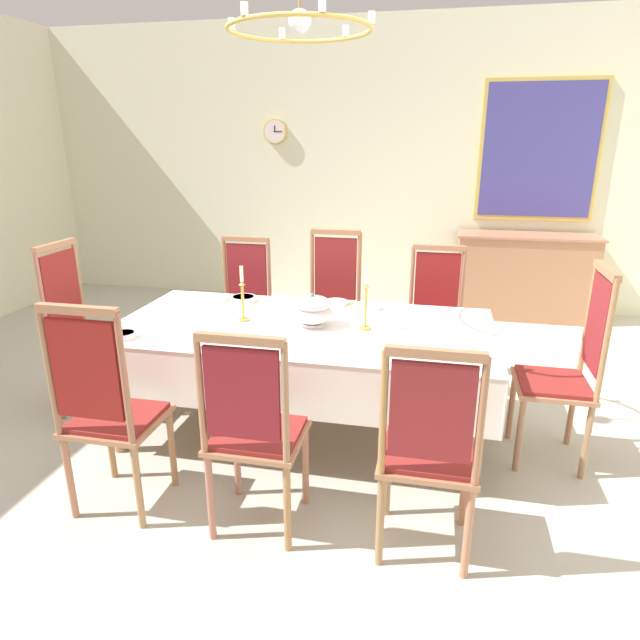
% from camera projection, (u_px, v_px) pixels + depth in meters
% --- Properties ---
extents(ground, '(7.65, 6.45, 0.04)m').
position_uv_depth(ground, '(302.00, 438.00, 3.60)').
color(ground, '#BBBAAB').
extents(back_wall, '(7.65, 0.08, 3.10)m').
position_uv_depth(back_wall, '(370.00, 167.00, 6.14)').
color(back_wall, silver).
rests_on(back_wall, ground).
extents(dining_table, '(2.33, 1.16, 0.74)m').
position_uv_depth(dining_table, '(303.00, 336.00, 3.44)').
color(dining_table, '#A37350').
rests_on(dining_table, ground).
extents(tablecloth, '(2.35, 1.18, 0.34)m').
position_uv_depth(tablecloth, '(303.00, 337.00, 3.44)').
color(tablecloth, white).
rests_on(tablecloth, dining_table).
extents(chair_south_a, '(0.44, 0.42, 1.16)m').
position_uv_depth(chair_south_a, '(108.00, 408.00, 2.70)').
color(chair_south_a, '#A77146').
rests_on(chair_south_a, ground).
extents(chair_north_a, '(0.44, 0.42, 1.09)m').
position_uv_depth(chair_north_a, '(243.00, 302.00, 4.54)').
color(chair_north_a, '#9E7547').
rests_on(chair_north_a, ground).
extents(chair_south_b, '(0.44, 0.42, 1.08)m').
position_uv_depth(chair_south_b, '(254.00, 428.00, 2.56)').
color(chair_south_b, '#A86C59').
rests_on(chair_south_b, ground).
extents(chair_north_b, '(0.44, 0.42, 1.17)m').
position_uv_depth(chair_north_b, '(332.00, 304.00, 4.38)').
color(chair_north_b, '#B06A4E').
rests_on(chair_north_b, ground).
extents(chair_south_c, '(0.44, 0.42, 1.08)m').
position_uv_depth(chair_south_c, '(429.00, 448.00, 2.40)').
color(chair_south_c, '#A17653').
rests_on(chair_south_c, ground).
extents(chair_north_c, '(0.44, 0.42, 1.08)m').
position_uv_depth(chair_north_c, '(435.00, 314.00, 4.23)').
color(chair_north_c, '#A67756').
rests_on(chair_north_c, ground).
extents(chair_head_west, '(0.42, 0.44, 1.20)m').
position_uv_depth(chair_head_west, '(82.00, 329.00, 3.78)').
color(chair_head_west, '#A56F58').
rests_on(chair_head_west, ground).
extents(chair_head_east, '(0.42, 0.44, 1.20)m').
position_uv_depth(chair_head_east, '(568.00, 367.00, 3.15)').
color(chair_head_east, '#9E7156').
rests_on(chair_head_east, ground).
extents(soup_tureen, '(0.26, 0.26, 0.21)m').
position_uv_depth(soup_tureen, '(312.00, 310.00, 3.37)').
color(soup_tureen, silver).
rests_on(soup_tureen, tablecloth).
extents(candlestick_west, '(0.07, 0.07, 0.36)m').
position_uv_depth(candlestick_west, '(243.00, 299.00, 3.45)').
color(candlestick_west, gold).
rests_on(candlestick_west, tablecloth).
extents(candlestick_east, '(0.07, 0.07, 0.39)m').
position_uv_depth(candlestick_east, '(366.00, 304.00, 3.29)').
color(candlestick_east, gold).
rests_on(candlestick_east, tablecloth).
extents(bowl_near_left, '(0.18, 0.18, 0.04)m').
position_uv_depth(bowl_near_left, '(243.00, 298.00, 3.90)').
color(bowl_near_left, silver).
rests_on(bowl_near_left, tablecloth).
extents(bowl_near_right, '(0.16, 0.16, 0.03)m').
position_uv_depth(bowl_near_right, '(336.00, 302.00, 3.83)').
color(bowl_near_right, silver).
rests_on(bowl_near_right, tablecloth).
extents(bowl_far_left, '(0.15, 0.15, 0.04)m').
position_uv_depth(bowl_far_left, '(371.00, 306.00, 3.74)').
color(bowl_far_left, silver).
rests_on(bowl_far_left, tablecloth).
extents(bowl_far_right, '(0.14, 0.14, 0.04)m').
position_uv_depth(bowl_far_right, '(124.00, 335.00, 3.19)').
color(bowl_far_right, silver).
rests_on(bowl_far_right, tablecloth).
extents(spoon_primary, '(0.03, 0.18, 0.01)m').
position_uv_depth(spoon_primary, '(229.00, 299.00, 3.95)').
color(spoon_primary, gold).
rests_on(spoon_primary, tablecloth).
extents(spoon_secondary, '(0.04, 0.18, 0.01)m').
position_uv_depth(spoon_secondary, '(351.00, 304.00, 3.84)').
color(spoon_secondary, gold).
rests_on(spoon_secondary, tablecloth).
extents(sideboard, '(1.44, 0.48, 0.90)m').
position_uv_depth(sideboard, '(523.00, 276.00, 5.85)').
color(sideboard, '#A77250').
rests_on(sideboard, ground).
extents(mounted_clock, '(0.27, 0.06, 0.27)m').
position_uv_depth(mounted_clock, '(275.00, 132.00, 6.16)').
color(mounted_clock, '#D1B251').
extents(framed_painting, '(1.21, 0.05, 1.42)m').
position_uv_depth(framed_painting, '(539.00, 151.00, 5.67)').
color(framed_painting, '#D1B251').
extents(chandelier, '(0.80, 0.79, 0.66)m').
position_uv_depth(chandelier, '(300.00, 28.00, 2.89)').
color(chandelier, gold).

